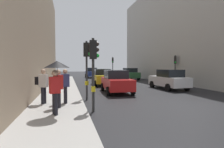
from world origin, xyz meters
The scene contains 16 objects.
ground_plane centered at (0.00, 0.00, 0.00)m, with size 120.00×120.00×0.00m, color black.
sidewalk_kerb centered at (-6.95, 6.00, 0.08)m, with size 2.68×40.00×0.16m, color #A8A5A0.
building_facade_right centered at (11.61, 13.19, 6.85)m, with size 12.00×30.41×13.70m, color #B2ADA3.
traffic_light_near_right centered at (-5.28, 2.87, 2.48)m, with size 0.45×0.36×3.59m.
traffic_light_far_median centered at (0.99, 21.97, 2.47)m, with size 0.25×0.44×3.58m.
traffic_light_mid_street centered at (5.29, 10.12, 2.26)m, with size 0.35×0.45×3.27m.
traffic_light_near_left centered at (-5.28, -0.06, 2.30)m, with size 0.43×0.24×3.34m.
car_blue_van centered at (-2.30, 24.19, 0.88)m, with size 2.10×4.24×1.76m.
car_yellow_taxi centered at (-2.78, 11.29, 0.88)m, with size 2.11×4.25×1.76m.
car_white_compact centered at (2.40, 6.52, 0.88)m, with size 2.17×4.28×1.76m.
car_green_estate centered at (2.80, 18.49, 0.88)m, with size 2.25×4.32×1.76m.
car_red_sedan centered at (-2.73, 5.55, 0.88)m, with size 2.14×4.26×1.76m.
pedestrian_with_umbrella centered at (-6.86, -0.74, 1.84)m, with size 1.00×1.00×2.14m.
pedestrian_with_black_backpack centered at (-7.67, 1.57, 1.16)m, with size 0.66×0.48×1.77m.
pedestrian_with_grey_backpack centered at (-6.59, 1.46, 1.16)m, with size 0.63×0.37×1.77m.
pedestrian_in_red_jacket centered at (-6.85, 0.54, 1.13)m, with size 0.46×0.36×1.77m.
Camera 1 is at (-6.42, -8.36, 2.10)m, focal length 29.65 mm.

